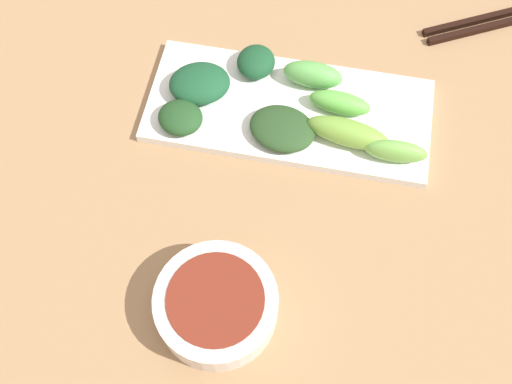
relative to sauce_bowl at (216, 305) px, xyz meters
name	(u,v)px	position (x,y,z in m)	size (l,w,h in m)	color
tabletop	(281,178)	(0.17, -0.04, -0.03)	(2.10, 2.10, 0.02)	#9D7952
sauce_bowl	(216,305)	(0.00, 0.00, 0.00)	(0.12, 0.12, 0.04)	silver
serving_plate	(289,111)	(0.25, -0.03, -0.02)	(0.14, 0.33, 0.01)	white
broccoli_stalk_0	(340,103)	(0.26, -0.09, 0.00)	(0.03, 0.07, 0.03)	#64B949
broccoli_leafy_1	(282,129)	(0.21, -0.03, 0.00)	(0.06, 0.08, 0.02)	#274621
broccoli_stalk_2	(313,75)	(0.29, -0.05, 0.00)	(0.03, 0.07, 0.03)	#5FAF51
broccoli_leafy_3	(180,118)	(0.20, 0.09, 0.00)	(0.05, 0.05, 0.02)	#214821
broccoli_stalk_4	(396,151)	(0.20, -0.16, 0.00)	(0.02, 0.07, 0.03)	#74B74C
broccoli_leafy_5	(200,83)	(0.25, 0.08, 0.00)	(0.06, 0.07, 0.03)	#1A4E2D
broccoli_stalk_6	(348,133)	(0.22, -0.10, 0.00)	(0.03, 0.09, 0.03)	#75AA3D
broccoli_leafy_7	(256,62)	(0.30, 0.02, 0.00)	(0.05, 0.05, 0.03)	#194A29
chopsticks	(508,17)	(0.44, -0.28, -0.02)	(0.13, 0.21, 0.01)	black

